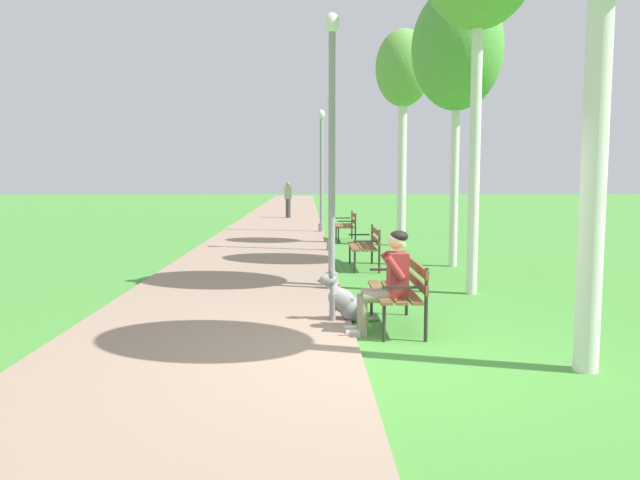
{
  "coord_description": "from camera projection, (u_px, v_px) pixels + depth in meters",
  "views": [
    {
      "loc": [
        -0.69,
        -6.32,
        1.89
      ],
      "look_at": [
        -0.48,
        3.39,
        0.9
      ],
      "focal_mm": 35.29,
      "sensor_mm": 36.0,
      "label": 1
    }
  ],
  "objects": [
    {
      "name": "park_bench_near",
      "position": [
        401.0,
        287.0,
        7.83
      ],
      "size": [
        0.55,
        1.5,
        0.85
      ],
      "color": "brown",
      "rests_on": "ground"
    },
    {
      "name": "lamp_post_far",
      "position": [
        321.0,
        169.0,
        20.95
      ],
      "size": [
        0.24,
        0.24,
        4.08
      ],
      "color": "gray",
      "rests_on": "ground"
    },
    {
      "name": "park_bench_mid",
      "position": [
        367.0,
        243.0,
        12.9
      ],
      "size": [
        0.55,
        1.5,
        0.85
      ],
      "color": "brown",
      "rests_on": "ground"
    },
    {
      "name": "pedestrian_distant",
      "position": [
        288.0,
        200.0,
        28.04
      ],
      "size": [
        0.32,
        0.22,
        1.65
      ],
      "color": "#383842",
      "rests_on": "ground"
    },
    {
      "name": "park_bench_far",
      "position": [
        347.0,
        224.0,
        18.31
      ],
      "size": [
        0.55,
        1.5,
        0.85
      ],
      "color": "brown",
      "rests_on": "ground"
    },
    {
      "name": "lamp_post_mid",
      "position": [
        331.0,
        170.0,
        15.58
      ],
      "size": [
        0.24,
        0.24,
        3.95
      ],
      "color": "gray",
      "rests_on": "ground"
    },
    {
      "name": "lamp_post_near",
      "position": [
        332.0,
        150.0,
        10.19
      ],
      "size": [
        0.24,
        0.24,
        4.48
      ],
      "color": "gray",
      "rests_on": "ground"
    },
    {
      "name": "birch_tree_third",
      "position": [
        457.0,
        50.0,
        12.76
      ],
      "size": [
        1.85,
        1.89,
        5.72
      ],
      "color": "silver",
      "rests_on": "ground"
    },
    {
      "name": "paved_path",
      "position": [
        283.0,
        215.0,
        30.32
      ],
      "size": [
        3.46,
        60.0,
        0.04
      ],
      "primitive_type": "cube",
      "color": "gray",
      "rests_on": "ground"
    },
    {
      "name": "dog_grey",
      "position": [
        346.0,
        302.0,
        8.14
      ],
      "size": [
        0.83,
        0.32,
        0.71
      ],
      "color": "gray",
      "rests_on": "ground"
    },
    {
      "name": "birch_tree_fourth",
      "position": [
        403.0,
        73.0,
        16.75
      ],
      "size": [
        1.48,
        1.52,
        5.78
      ],
      "color": "silver",
      "rests_on": "ground"
    },
    {
      "name": "ground_plane",
      "position": [
        374.0,
        360.0,
        6.49
      ],
      "size": [
        120.0,
        120.0,
        0.0
      ],
      "primitive_type": "plane",
      "color": "#478E38"
    },
    {
      "name": "person_seated_on_near_bench",
      "position": [
        388.0,
        278.0,
        7.47
      ],
      "size": [
        0.74,
        0.49,
        1.25
      ],
      "color": "gray",
      "rests_on": "ground"
    }
  ]
}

